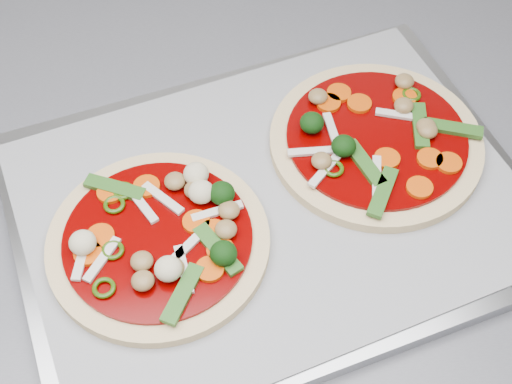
{
  "coord_description": "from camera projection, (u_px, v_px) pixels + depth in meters",
  "views": [
    {
      "loc": [
        -0.39,
        0.82,
        1.46
      ],
      "look_at": [
        -0.36,
        1.22,
        0.93
      ],
      "focal_mm": 50.0,
      "sensor_mm": 36.0,
      "label": 1
    }
  ],
  "objects": [
    {
      "name": "base_cabinet",
      "position": [
        474.0,
        320.0,
        1.13
      ],
      "size": [
        3.6,
        0.6,
        0.86
      ],
      "primitive_type": "cube",
      "color": "silver",
      "rests_on": "ground"
    },
    {
      "name": "baking_tray",
      "position": [
        272.0,
        204.0,
        0.68
      ],
      "size": [
        0.56,
        0.47,
        0.02
      ],
      "primitive_type": "cube",
      "rotation": [
        0.0,
        0.0,
        0.28
      ],
      "color": "#929398",
      "rests_on": "countertop"
    },
    {
      "name": "parchment",
      "position": [
        272.0,
        199.0,
        0.67
      ],
      "size": [
        0.54,
        0.46,
        0.0
      ],
      "primitive_type": "cube",
      "rotation": [
        0.0,
        0.0,
        0.31
      ],
      "color": "#95959A",
      "rests_on": "baking_tray"
    },
    {
      "name": "pizza_left",
      "position": [
        162.0,
        238.0,
        0.63
      ],
      "size": [
        0.22,
        0.22,
        0.03
      ],
      "rotation": [
        0.0,
        0.0,
        0.09
      ],
      "color": "#E3BB85",
      "rests_on": "parchment"
    },
    {
      "name": "pizza_right",
      "position": [
        376.0,
        140.0,
        0.7
      ],
      "size": [
        0.26,
        0.26,
        0.04
      ],
      "rotation": [
        0.0,
        0.0,
        0.25
      ],
      "color": "#E3BB85",
      "rests_on": "parchment"
    }
  ]
}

